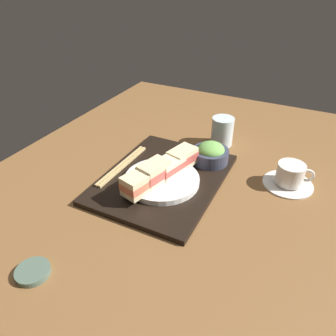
{
  "coord_description": "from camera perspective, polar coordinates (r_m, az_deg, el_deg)",
  "views": [
    {
      "loc": [
        63.2,
        31.07,
        51.13
      ],
      "look_at": [
        0.59,
        -0.12,
        5.0
      ],
      "focal_mm": 34.12,
      "sensor_mm": 36.0,
      "label": 1
    }
  ],
  "objects": [
    {
      "name": "small_sauce_dish",
      "position": [
        0.7,
        -22.99,
        -16.7
      ],
      "size": [
        6.65,
        6.65,
        1.24
      ],
      "primitive_type": "cylinder",
      "color": "#4C6051",
      "rests_on": "ground_plane"
    },
    {
      "name": "serving_tray",
      "position": [
        0.87,
        -0.96,
        -1.99
      ],
      "size": [
        38.83,
        29.91,
        1.47
      ],
      "primitive_type": "cube",
      "color": "black",
      "rests_on": "ground_plane"
    },
    {
      "name": "chopsticks_pair",
      "position": [
        0.92,
        -8.16,
        0.48
      ],
      "size": [
        22.71,
        2.22,
        0.7
      ],
      "color": "tan",
      "rests_on": "serving_tray"
    },
    {
      "name": "ground_plane",
      "position": [
        0.88,
        0.24,
        -3.37
      ],
      "size": [
        140.0,
        100.0,
        3.0
      ],
      "primitive_type": "cube",
      "color": "brown"
    },
    {
      "name": "sandwich_nearmost",
      "position": [
        0.88,
        2.57,
        1.89
      ],
      "size": [
        9.28,
        7.16,
        4.88
      ],
      "color": "beige",
      "rests_on": "sandwich_plate"
    },
    {
      "name": "coffee_cup",
      "position": [
        0.91,
        20.96,
        -1.41
      ],
      "size": [
        13.25,
        13.25,
        6.37
      ],
      "color": "silver",
      "rests_on": "ground_plane"
    },
    {
      "name": "sandwich_inner_far",
      "position": [
        0.81,
        -2.48,
        -0.88
      ],
      "size": [
        9.33,
        7.27,
        5.65
      ],
      "color": "beige",
      "rests_on": "sandwich_plate"
    },
    {
      "name": "sandwich_plate",
      "position": [
        0.84,
        -1.11,
        -2.12
      ],
      "size": [
        19.86,
        19.86,
        1.52
      ],
      "primitive_type": "cylinder",
      "color": "silver",
      "rests_on": "serving_tray"
    },
    {
      "name": "drinking_glass",
      "position": [
        1.05,
        9.66,
        6.48
      ],
      "size": [
        7.03,
        7.03,
        9.16
      ],
      "primitive_type": "cylinder",
      "color": "silver",
      "rests_on": "ground_plane"
    },
    {
      "name": "salad_bowl",
      "position": [
        0.93,
        7.62,
        2.6
      ],
      "size": [
        10.41,
        10.41,
        6.03
      ],
      "color": "#33384C",
      "rests_on": "serving_tray"
    },
    {
      "name": "sandwich_inner_near",
      "position": [
        0.84,
        0.15,
        0.35
      ],
      "size": [
        9.41,
        7.18,
        4.52
      ],
      "color": "beige",
      "rests_on": "sandwich_plate"
    },
    {
      "name": "sandwich_farmost",
      "position": [
        0.78,
        -5.32,
        -2.74
      ],
      "size": [
        9.12,
        7.1,
        5.07
      ],
      "color": "beige",
      "rests_on": "sandwich_plate"
    }
  ]
}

